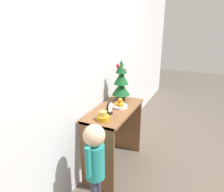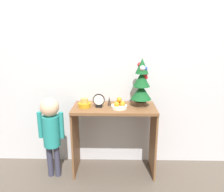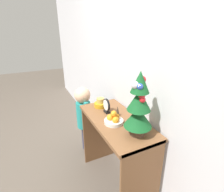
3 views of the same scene
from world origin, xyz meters
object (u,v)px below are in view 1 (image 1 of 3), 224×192
(mini_tree, at_px, (121,81))
(singing_bowl, at_px, (103,117))
(figurine, at_px, (109,106))
(fruit_bowl, at_px, (120,105))
(desk_clock, at_px, (110,108))
(child_figure, at_px, (95,157))

(mini_tree, relative_size, singing_bowl, 3.83)
(mini_tree, distance_m, figurine, 0.40)
(fruit_bowl, distance_m, figurine, 0.14)
(fruit_bowl, distance_m, desk_clock, 0.22)
(singing_bowl, relative_size, child_figure, 0.15)
(child_figure, bearing_deg, mini_tree, 8.54)
(mini_tree, distance_m, desk_clock, 0.50)
(desk_clock, distance_m, figurine, 0.13)
(singing_bowl, relative_size, desk_clock, 0.92)
(figurine, xyz_separation_m, child_figure, (-0.62, -0.15, -0.25))
(mini_tree, bearing_deg, fruit_bowl, -160.22)
(singing_bowl, relative_size, figurine, 1.35)
(figurine, bearing_deg, singing_bowl, -166.35)
(mini_tree, relative_size, child_figure, 0.57)
(fruit_bowl, bearing_deg, singing_bowl, 175.30)
(fruit_bowl, xyz_separation_m, singing_bowl, (-0.37, 0.03, 0.00))
(fruit_bowl, height_order, desk_clock, desk_clock)
(desk_clock, height_order, child_figure, desk_clock)
(figurine, bearing_deg, child_figure, -166.06)
(desk_clock, bearing_deg, figurine, 30.51)
(singing_bowl, height_order, desk_clock, desk_clock)
(mini_tree, bearing_deg, figurine, 178.51)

